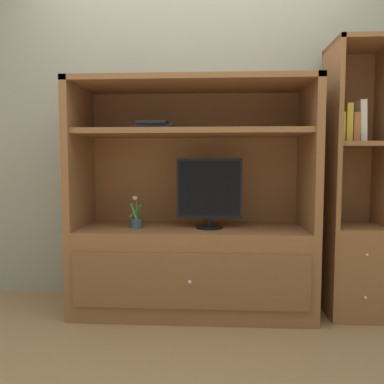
{
  "coord_description": "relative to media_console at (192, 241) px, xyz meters",
  "views": [
    {
      "loc": [
        0.15,
        -2.26,
        1.05
      ],
      "look_at": [
        0.0,
        0.35,
        0.84
      ],
      "focal_mm": 36.13,
      "sensor_mm": 36.0,
      "label": 1
    }
  ],
  "objects": [
    {
      "name": "magazine_stack",
      "position": [
        -0.26,
        -0.0,
        0.79
      ],
      "size": [
        0.28,
        0.34,
        0.05
      ],
      "color": "purple",
      "rests_on": "media_console"
    },
    {
      "name": "potted_plant",
      "position": [
        -0.39,
        -0.04,
        0.14
      ],
      "size": [
        0.09,
        0.09,
        0.22
      ],
      "color": "#384C56",
      "rests_on": "media_console"
    },
    {
      "name": "painted_rear_wall",
      "position": [
        0.0,
        0.34,
        0.91
      ],
      "size": [
        6.0,
        0.1,
        2.8
      ],
      "primitive_type": "cube",
      "color": "gray",
      "rests_on": "ground_plane"
    },
    {
      "name": "tv_monitor",
      "position": [
        0.12,
        -0.04,
        0.35
      ],
      "size": [
        0.45,
        0.19,
        0.48
      ],
      "color": "black",
      "rests_on": "media_console"
    },
    {
      "name": "bookshelf_tall",
      "position": [
        1.11,
        0.0,
        0.12
      ],
      "size": [
        0.39,
        0.43,
        1.83
      ],
      "color": "brown",
      "rests_on": "ground_plane"
    },
    {
      "name": "media_console",
      "position": [
        0.0,
        0.0,
        0.0
      ],
      "size": [
        1.63,
        0.6,
        1.59
      ],
      "color": "brown",
      "rests_on": "ground_plane"
    },
    {
      "name": "upright_book_row",
      "position": [
        1.06,
        -0.01,
        0.8
      ],
      "size": [
        0.18,
        0.17,
        0.27
      ],
      "color": "gold",
      "rests_on": "bookshelf_tall"
    },
    {
      "name": "ground_plane",
      "position": [
        0.0,
        -0.41,
        -0.49
      ],
      "size": [
        8.0,
        8.0,
        0.0
      ],
      "primitive_type": "plane",
      "color": "#99754C"
    }
  ]
}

